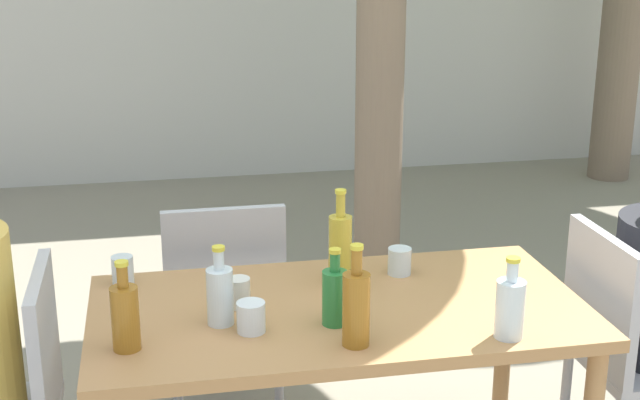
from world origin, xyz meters
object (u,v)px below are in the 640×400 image
(drinking_glass_2, at_px, (123,271))
(drinking_glass_3, at_px, (239,293))
(green_bottle_1, at_px, (335,295))
(water_bottle_5, at_px, (510,307))
(patio_chair_2, at_px, (224,299))
(drinking_glass_1, at_px, (251,317))
(drinking_glass_0, at_px, (400,261))
(water_bottle_0, at_px, (220,294))
(amber_bottle_4, at_px, (356,307))
(amber_bottle_2, at_px, (125,316))
(patio_chair_1, at_px, (626,342))
(dining_table_front, at_px, (339,330))
(oil_cruet_3, at_px, (340,247))

(drinking_glass_2, height_order, drinking_glass_3, drinking_glass_2)
(green_bottle_1, distance_m, water_bottle_5, 0.50)
(drinking_glass_2, bearing_deg, water_bottle_5, -29.12)
(patio_chair_2, xyz_separation_m, drinking_glass_3, (0.00, -0.58, 0.27))
(drinking_glass_1, bearing_deg, drinking_glass_0, 32.41)
(drinking_glass_1, xyz_separation_m, drinking_glass_2, (-0.37, 0.43, 0.00))
(water_bottle_0, distance_m, drinking_glass_1, 0.12)
(drinking_glass_2, bearing_deg, water_bottle_0, -51.19)
(amber_bottle_4, relative_size, drinking_glass_1, 3.29)
(water_bottle_0, bearing_deg, patio_chair_2, 84.69)
(drinking_glass_0, xyz_separation_m, drinking_glass_1, (-0.54, -0.34, -0.00))
(patio_chair_2, distance_m, drinking_glass_3, 0.64)
(patio_chair_2, bearing_deg, amber_bottle_2, 67.36)
(amber_bottle_4, distance_m, drinking_glass_2, 0.86)
(patio_chair_1, bearing_deg, green_bottle_1, 96.90)
(water_bottle_5, height_order, drinking_glass_1, water_bottle_5)
(dining_table_front, height_order, water_bottle_5, water_bottle_5)
(oil_cruet_3, xyz_separation_m, water_bottle_5, (0.38, -0.49, -0.03))
(dining_table_front, distance_m, oil_cruet_3, 0.28)
(patio_chair_2, height_order, water_bottle_5, water_bottle_5)
(amber_bottle_4, bearing_deg, patio_chair_1, 15.03)
(oil_cruet_3, xyz_separation_m, drinking_glass_1, (-0.33, -0.32, -0.08))
(green_bottle_1, distance_m, amber_bottle_4, 0.15)
(drinking_glass_0, bearing_deg, drinking_glass_3, -163.55)
(water_bottle_5, height_order, drinking_glass_0, water_bottle_5)
(amber_bottle_4, distance_m, drinking_glass_0, 0.56)
(amber_bottle_2, bearing_deg, green_bottle_1, 4.54)
(patio_chair_2, height_order, drinking_glass_3, patio_chair_2)
(water_bottle_0, xyz_separation_m, amber_bottle_4, (0.36, -0.21, 0.02))
(dining_table_front, distance_m, water_bottle_0, 0.41)
(patio_chair_1, height_order, water_bottle_5, water_bottle_5)
(drinking_glass_2, bearing_deg, drinking_glass_1, -49.25)
(dining_table_front, relative_size, drinking_glass_1, 16.82)
(patio_chair_1, relative_size, drinking_glass_2, 9.26)
(amber_bottle_2, bearing_deg, patio_chair_2, 67.36)
(dining_table_front, bearing_deg, amber_bottle_2, -164.86)
(water_bottle_5, bearing_deg, patio_chair_2, 128.19)
(water_bottle_0, bearing_deg, water_bottle_5, -17.25)
(green_bottle_1, height_order, amber_bottle_4, amber_bottle_4)
(water_bottle_0, relative_size, drinking_glass_0, 2.66)
(green_bottle_1, bearing_deg, drinking_glass_3, 146.23)
(patio_chair_2, xyz_separation_m, water_bottle_0, (-0.06, -0.69, 0.31))
(drinking_glass_3, bearing_deg, drinking_glass_0, 16.45)
(oil_cruet_3, height_order, amber_bottle_4, oil_cruet_3)
(amber_bottle_4, bearing_deg, water_bottle_0, 149.49)
(patio_chair_2, distance_m, oil_cruet_3, 0.66)
(amber_bottle_4, xyz_separation_m, water_bottle_5, (0.44, -0.04, -0.02))
(patio_chair_1, xyz_separation_m, green_bottle_1, (-1.03, -0.13, 0.31))
(dining_table_front, height_order, amber_bottle_4, amber_bottle_4)
(amber_bottle_4, bearing_deg, drinking_glass_3, 132.40)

